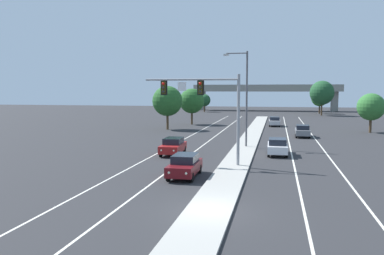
{
  "coord_description": "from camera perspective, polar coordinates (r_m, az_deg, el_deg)",
  "views": [
    {
      "loc": [
        3.27,
        -19.66,
        6.12
      ],
      "look_at": [
        -3.2,
        11.08,
        3.2
      ],
      "focal_mm": 37.95,
      "sensor_mm": 36.0,
      "label": 1
    }
  ],
  "objects": [
    {
      "name": "edge_stripe_left",
      "position": [
        46.47,
        -2.26,
        -2.26
      ],
      "size": [
        0.14,
        100.0,
        0.01
      ],
      "primitive_type": "cube",
      "color": "silver",
      "rests_on": "ground"
    },
    {
      "name": "car_receding_silver",
      "position": [
        70.08,
        11.53,
        0.86
      ],
      "size": [
        1.88,
        4.49,
        1.58
      ],
      "color": "#B7B7BC",
      "rests_on": "ground"
    },
    {
      "name": "edge_stripe_right",
      "position": [
        45.32,
        17.78,
        -2.7
      ],
      "size": [
        0.14,
        100.0,
        0.01
      ],
      "primitive_type": "cube",
      "color": "silver",
      "rests_on": "ground"
    },
    {
      "name": "overpass_bridge",
      "position": [
        121.49,
        10.39,
        5.06
      ],
      "size": [
        42.4,
        6.4,
        7.65
      ],
      "color": "gray",
      "rests_on": "ground"
    },
    {
      "name": "car_receding_white",
      "position": [
        39.07,
        11.91,
        -2.6
      ],
      "size": [
        1.87,
        4.49,
        1.58
      ],
      "color": "silver",
      "rests_on": "ground"
    },
    {
      "name": "car_oncoming_red",
      "position": [
        38.5,
        -2.68,
        -2.61
      ],
      "size": [
        1.92,
        4.51,
        1.58
      ],
      "color": "maroon",
      "rests_on": "ground"
    },
    {
      "name": "car_oncoming_darkred",
      "position": [
        28.7,
        -1.03,
        -5.33
      ],
      "size": [
        1.86,
        4.49,
        1.58
      ],
      "color": "#5B0F14",
      "rests_on": "ground"
    },
    {
      "name": "lane_stripe_receding_center",
      "position": [
        45.1,
        13.61,
        -2.63
      ],
      "size": [
        0.14,
        100.0,
        0.01
      ],
      "primitive_type": "cube",
      "color": "silver",
      "rests_on": "ground"
    },
    {
      "name": "tree_far_left_b",
      "position": [
        71.76,
        -0.02,
        3.74
      ],
      "size": [
        4.4,
        4.4,
        6.37
      ],
      "color": "#4C3823",
      "rests_on": "ground"
    },
    {
      "name": "median_island",
      "position": [
        38.28,
        6.85,
        -3.81
      ],
      "size": [
        2.4,
        110.0,
        0.15
      ],
      "primitive_type": "cube",
      "color": "#9E9B93",
      "rests_on": "ground"
    },
    {
      "name": "tree_far_right_b",
      "position": [
        109.79,
        17.51,
        3.97
      ],
      "size": [
        4.27,
        4.27,
        6.18
      ],
      "color": "#4C3823",
      "rests_on": "ground"
    },
    {
      "name": "tree_far_left_a",
      "position": [
        113.49,
        1.75,
        3.85
      ],
      "size": [
        3.44,
        3.44,
        4.97
      ],
      "color": "#4C3823",
      "rests_on": "ground"
    },
    {
      "name": "street_lamp_median",
      "position": [
        43.18,
        7.4,
        4.83
      ],
      "size": [
        2.58,
        0.28,
        10.0
      ],
      "color": "#4C4C51",
      "rests_on": "median_island"
    },
    {
      "name": "tree_far_left_c",
      "position": [
        62.71,
        -3.48,
        3.73
      ],
      "size": [
        4.66,
        4.66,
        6.74
      ],
      "color": "#4C3823",
      "rests_on": "ground"
    },
    {
      "name": "tree_far_right_a",
      "position": [
        63.45,
        23.86,
        2.66
      ],
      "size": [
        3.91,
        3.91,
        5.65
      ],
      "color": "#4C3823",
      "rests_on": "ground"
    },
    {
      "name": "ground_plane",
      "position": [
        20.85,
        2.38,
        -11.76
      ],
      "size": [
        260.0,
        260.0,
        0.0
      ],
      "primitive_type": "plane",
      "color": "#28282B"
    },
    {
      "name": "tree_far_right_c",
      "position": [
        101.76,
        17.8,
        4.67
      ],
      "size": [
        5.75,
        5.75,
        8.32
      ],
      "color": "#4C3823",
      "rests_on": "ground"
    },
    {
      "name": "car_receding_grey",
      "position": [
        54.72,
        15.27,
        -0.44
      ],
      "size": [
        1.89,
        4.5,
        1.58
      ],
      "color": "slate",
      "rests_on": "ground"
    },
    {
      "name": "overhead_signal_mast",
      "position": [
        32.44,
        2.19,
        3.95
      ],
      "size": [
        7.72,
        0.44,
        7.2
      ],
      "color": "gray",
      "rests_on": "median_island"
    },
    {
      "name": "lane_stripe_oncoming_center",
      "position": [
        45.78,
        1.75,
        -2.37
      ],
      "size": [
        0.14,
        100.0,
        0.01
      ],
      "primitive_type": "cube",
      "color": "silver",
      "rests_on": "ground"
    }
  ]
}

